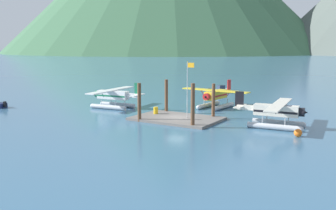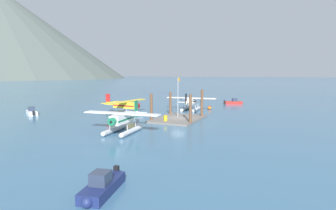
# 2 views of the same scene
# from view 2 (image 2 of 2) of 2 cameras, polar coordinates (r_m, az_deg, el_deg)

# --- Properties ---
(ground_plane) EXTENTS (1200.00, 1200.00, 0.00)m
(ground_plane) POSITION_cam_2_polar(r_m,az_deg,el_deg) (45.37, 2.23, -3.11)
(ground_plane) COLOR #38607F
(dock_platform) EXTENTS (10.38, 6.91, 0.30)m
(dock_platform) POSITION_cam_2_polar(r_m,az_deg,el_deg) (45.34, 2.23, -2.92)
(dock_platform) COLOR #66605B
(dock_platform) RESTS_ON ground
(piling_near_left) EXTENTS (0.43, 0.43, 4.64)m
(piling_near_left) POSITION_cam_2_polar(r_m,az_deg,el_deg) (40.87, 4.76, -0.93)
(piling_near_left) COLOR brown
(piling_near_left) RESTS_ON ground
(piling_near_right) EXTENTS (0.45, 0.45, 4.94)m
(piling_near_right) POSITION_cam_2_polar(r_m,az_deg,el_deg) (47.55, 7.20, 0.30)
(piling_near_right) COLOR brown
(piling_near_right) RESTS_ON ground
(piling_far_left) EXTENTS (0.44, 0.44, 4.56)m
(piling_far_left) POSITION_cam_2_polar(r_m,az_deg,el_deg) (43.25, -3.56, -0.55)
(piling_far_left) COLOR brown
(piling_far_left) RESTS_ON ground
(piling_far_right) EXTENTS (0.42, 0.42, 4.38)m
(piling_far_right) POSITION_cam_2_polar(r_m,az_deg,el_deg) (49.42, 0.50, 0.26)
(piling_far_right) COLOR brown
(piling_far_right) RESTS_ON ground
(flagpole) EXTENTS (0.95, 0.10, 6.85)m
(flagpole) POSITION_cam_2_polar(r_m,az_deg,el_deg) (46.19, 2.17, 2.69)
(flagpole) COLOR silver
(flagpole) RESTS_ON dock_platform
(fuel_drum) EXTENTS (0.62, 0.62, 0.88)m
(fuel_drum) POSITION_cam_2_polar(r_m,az_deg,el_deg) (42.32, -0.55, -2.80)
(fuel_drum) COLOR gold
(fuel_drum) RESTS_ON dock_platform
(mooring_buoy) EXTENTS (0.81, 0.81, 0.81)m
(mooring_buoy) POSITION_cam_2_polar(r_m,az_deg,el_deg) (58.74, 8.80, -0.54)
(mooring_buoy) COLOR orange
(mooring_buoy) RESTS_ON ground
(seaplane_white_port_fwd) EXTENTS (7.96, 10.49, 3.84)m
(seaplane_white_port_fwd) POSITION_cam_2_polar(r_m,az_deg,el_deg) (35.60, -9.58, -3.34)
(seaplane_white_port_fwd) COLOR #B7BABF
(seaplane_white_port_fwd) RESTS_ON ground
(seaplane_yellow_bow_centre) EXTENTS (10.47, 7.97, 3.84)m
(seaplane_yellow_bow_centre) POSITION_cam_2_polar(r_m,az_deg,el_deg) (50.40, -9.00, -0.39)
(seaplane_yellow_bow_centre) COLOR #B7BABF
(seaplane_yellow_bow_centre) RESTS_ON ground
(seaplane_cream_stbd_fwd) EXTENTS (7.95, 10.49, 3.84)m
(seaplane_cream_stbd_fwd) POSITION_cam_2_polar(r_m,az_deg,el_deg) (56.60, 4.88, 0.43)
(seaplane_cream_stbd_fwd) COLOR #B7BABF
(seaplane_cream_stbd_fwd) RESTS_ON ground
(boat_red_open_se) EXTENTS (3.07, 4.57, 1.50)m
(boat_red_open_se) POSITION_cam_2_polar(r_m,az_deg,el_deg) (70.33, 13.80, 0.59)
(boat_red_open_se) COLOR #B2231E
(boat_red_open_se) RESTS_ON ground
(boat_navy_open_sw) EXTENTS (4.82, 2.39, 1.50)m
(boat_navy_open_sw) POSITION_cam_2_polar(r_m,az_deg,el_deg) (18.63, -13.83, -16.35)
(boat_navy_open_sw) COLOR navy
(boat_navy_open_sw) RESTS_ON ground
(boat_white_open_north) EXTENTS (3.49, 4.36, 1.50)m
(boat_white_open_north) POSITION_cam_2_polar(r_m,az_deg,el_deg) (56.94, -26.91, -1.34)
(boat_white_open_north) COLOR silver
(boat_white_open_north) RESTS_ON ground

